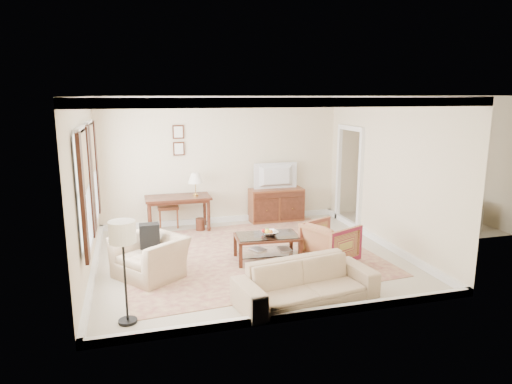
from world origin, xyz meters
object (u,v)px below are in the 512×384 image
coffee_table (267,241)px  striped_armchair (330,241)px  sideboard (276,205)px  tv (277,168)px  writing_desk (178,201)px  sofa (306,276)px  club_armchair (150,250)px

coffee_table → striped_armchair: size_ratio=1.43×
sideboard → tv: size_ratio=1.27×
writing_desk → coffee_table: writing_desk is taller
writing_desk → sofa: size_ratio=0.69×
writing_desk → sofa: sofa is taller
club_armchair → sofa: club_armchair is taller
coffee_table → tv: bearing=68.3°
writing_desk → striped_armchair: striped_armchair is taller
coffee_table → sideboard: bearing=68.4°
tv → sofa: bearing=77.6°
sideboard → writing_desk: bearing=-175.6°
sideboard → striped_armchair: (0.05, -2.89, 0.02)m
coffee_table → striped_armchair: (1.03, -0.42, 0.04)m
striped_armchair → sideboard: bearing=-22.5°
sideboard → club_armchair: (-3.02, -2.67, 0.07)m
writing_desk → striped_armchair: 3.60m
tv → sideboard: bearing=-90.0°
tv → club_armchair: 4.10m
sideboard → sofa: bearing=-102.4°
coffee_table → writing_desk: bearing=120.1°
striped_armchair → sofa: size_ratio=0.40×
tv → striped_armchair: tv is taller
sofa → coffee_table: bearing=82.6°
writing_desk → striped_armchair: bearing=-49.0°
tv → sofa: 4.40m
club_armchair → coffee_table: bearing=58.9°
writing_desk → club_armchair: bearing=-106.2°
sideboard → tv: 0.88m
sideboard → striped_armchair: 2.89m
tv → coffee_table: tv is taller
writing_desk → tv: tv is taller
sideboard → tv: (0.00, -0.02, 0.88)m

